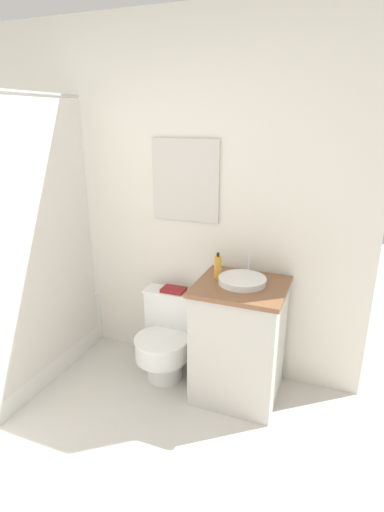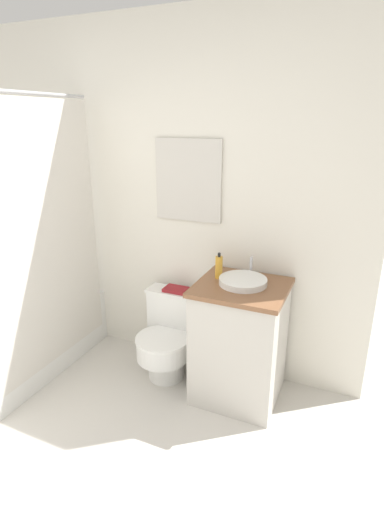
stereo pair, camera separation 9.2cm
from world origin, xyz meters
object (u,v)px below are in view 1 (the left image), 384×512
at_px(sink, 242,280).
at_px(book_on_tank, 174,290).
at_px(soap_bottle, 218,267).
at_px(toilet, 168,337).

height_order(sink, book_on_tank, sink).
bearing_deg(book_on_tank, soap_bottle, -15.03).
relative_size(toilet, soap_bottle, 3.56).
height_order(toilet, soap_bottle, soap_bottle).
bearing_deg(book_on_tank, sink, -13.66).
height_order(toilet, sink, sink).
relative_size(toilet, sink, 1.82).
relative_size(toilet, book_on_tank, 3.65).
xyz_separation_m(toilet, sink, (0.55, -0.01, 0.54)).
distance_m(toilet, sink, 0.77).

